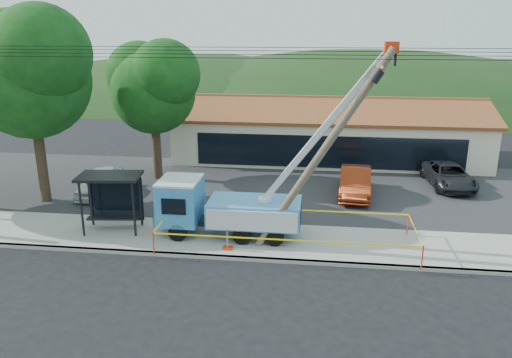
{
  "coord_description": "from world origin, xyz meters",
  "views": [
    {
      "loc": [
        3.15,
        -17.11,
        9.71
      ],
      "look_at": [
        0.42,
        5.0,
        2.77
      ],
      "focal_mm": 35.0,
      "sensor_mm": 36.0,
      "label": 1
    }
  ],
  "objects_px": {
    "car_silver": "(102,196)",
    "car_red": "(354,197)",
    "utility_truck": "(226,205)",
    "car_dark": "(447,188)",
    "leaning_pole": "(328,143)",
    "bus_shelter": "(112,189)"
  },
  "relations": [
    {
      "from": "leaning_pole",
      "to": "car_red",
      "type": "xyz_separation_m",
      "value": [
        1.84,
        7.58,
        -4.93
      ]
    },
    {
      "from": "utility_truck",
      "to": "leaning_pole",
      "type": "bearing_deg",
      "value": -11.9
    },
    {
      "from": "car_red",
      "to": "car_dark",
      "type": "xyz_separation_m",
      "value": [
        5.84,
        2.44,
        0.0
      ]
    },
    {
      "from": "utility_truck",
      "to": "car_red",
      "type": "bearing_deg",
      "value": 45.92
    },
    {
      "from": "car_silver",
      "to": "car_red",
      "type": "xyz_separation_m",
      "value": [
        14.85,
        1.6,
        0.0
      ]
    },
    {
      "from": "utility_truck",
      "to": "car_red",
      "type": "xyz_separation_m",
      "value": [
        6.41,
        6.62,
        -1.61
      ]
    },
    {
      "from": "bus_shelter",
      "to": "car_dark",
      "type": "xyz_separation_m",
      "value": [
        17.79,
        9.07,
        -2.21
      ]
    },
    {
      "from": "leaning_pole",
      "to": "car_dark",
      "type": "bearing_deg",
      "value": 52.51
    },
    {
      "from": "car_silver",
      "to": "car_dark",
      "type": "distance_m",
      "value": 21.09
    },
    {
      "from": "bus_shelter",
      "to": "car_silver",
      "type": "height_order",
      "value": "bus_shelter"
    },
    {
      "from": "utility_truck",
      "to": "car_dark",
      "type": "height_order",
      "value": "utility_truck"
    },
    {
      "from": "bus_shelter",
      "to": "car_silver",
      "type": "xyz_separation_m",
      "value": [
        -2.91,
        5.03,
        -2.21
      ]
    },
    {
      "from": "leaning_pole",
      "to": "car_silver",
      "type": "xyz_separation_m",
      "value": [
        -13.01,
        5.98,
        -4.93
      ]
    },
    {
      "from": "bus_shelter",
      "to": "car_dark",
      "type": "distance_m",
      "value": 20.09
    },
    {
      "from": "bus_shelter",
      "to": "car_silver",
      "type": "relative_size",
      "value": 0.69
    },
    {
      "from": "car_silver",
      "to": "car_red",
      "type": "relative_size",
      "value": 0.9
    },
    {
      "from": "car_red",
      "to": "car_dark",
      "type": "relative_size",
      "value": 0.97
    },
    {
      "from": "leaning_pole",
      "to": "bus_shelter",
      "type": "height_order",
      "value": "leaning_pole"
    },
    {
      "from": "leaning_pole",
      "to": "bus_shelter",
      "type": "bearing_deg",
      "value": 174.62
    },
    {
      "from": "car_silver",
      "to": "car_red",
      "type": "height_order",
      "value": "car_red"
    },
    {
      "from": "utility_truck",
      "to": "car_silver",
      "type": "bearing_deg",
      "value": 149.27
    },
    {
      "from": "utility_truck",
      "to": "car_red",
      "type": "distance_m",
      "value": 9.35
    }
  ]
}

